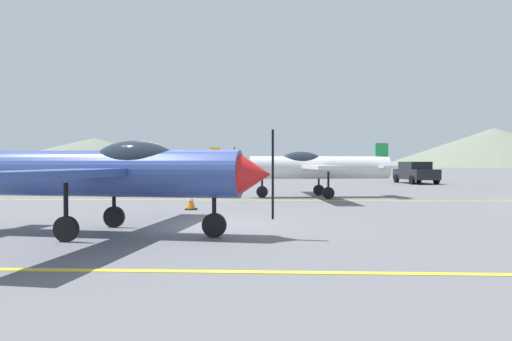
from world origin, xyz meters
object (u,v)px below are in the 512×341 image
(airplane_mid, at_px, (313,167))
(car_sedan, at_px, (415,172))
(airplane_far, at_px, (161,166))
(traffic_cone_front, at_px, (191,201))
(airplane_near, at_px, (112,172))

(airplane_mid, height_order, car_sedan, airplane_mid)
(airplane_mid, relative_size, airplane_far, 1.00)
(airplane_far, height_order, car_sedan, airplane_far)
(car_sedan, height_order, traffic_cone_front, car_sedan)
(airplane_near, height_order, car_sedan, airplane_near)
(airplane_near, distance_m, airplane_mid, 12.09)
(airplane_far, bearing_deg, traffic_cone_front, -71.19)
(airplane_far, xyz_separation_m, traffic_cone_front, (3.94, -11.57, -1.10))
(airplane_near, xyz_separation_m, car_sedan, (13.97, 24.50, -0.54))
(airplane_far, bearing_deg, car_sedan, 23.96)
(traffic_cone_front, bearing_deg, airplane_near, -98.15)
(airplane_mid, xyz_separation_m, airplane_far, (-8.48, 6.02, 0.00))
(airplane_mid, xyz_separation_m, traffic_cone_front, (-4.54, -5.55, -1.10))
(traffic_cone_front, bearing_deg, airplane_mid, 50.69)
(airplane_far, xyz_separation_m, car_sedan, (17.15, 7.62, -0.54))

